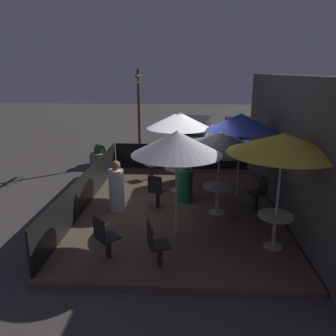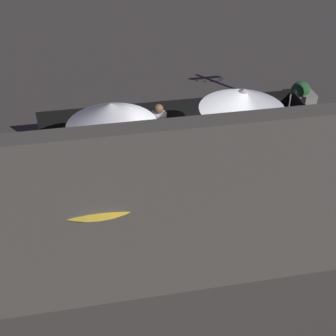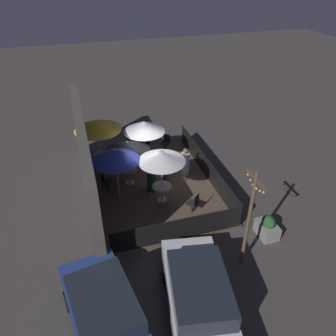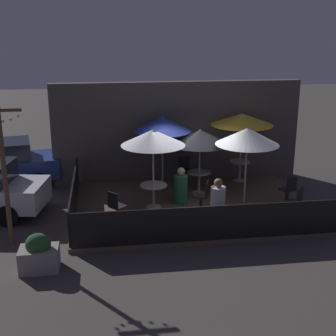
% 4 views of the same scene
% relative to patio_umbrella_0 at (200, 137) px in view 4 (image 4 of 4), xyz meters
% --- Properties ---
extents(ground_plane, '(60.00, 60.00, 0.00)m').
position_rel_patio_umbrella_0_xyz_m(ground_plane, '(-0.44, -1.01, -2.03)').
color(ground_plane, '#423D3A').
extents(patio_deck, '(7.27, 5.22, 0.12)m').
position_rel_patio_umbrella_0_xyz_m(patio_deck, '(-0.44, -1.01, -1.97)').
color(patio_deck, brown).
rests_on(patio_deck, ground_plane).
extents(building_wall, '(8.87, 0.36, 3.62)m').
position_rel_patio_umbrella_0_xyz_m(building_wall, '(-0.44, 1.83, -0.23)').
color(building_wall, '#4C4742').
rests_on(building_wall, ground_plane).
extents(fence_front, '(7.07, 0.05, 0.95)m').
position_rel_patio_umbrella_0_xyz_m(fence_front, '(-0.44, -3.57, -1.44)').
color(fence_front, black).
rests_on(fence_front, patio_deck).
extents(fence_side_left, '(0.05, 5.02, 0.95)m').
position_rel_patio_umbrella_0_xyz_m(fence_side_left, '(-4.04, -1.01, -1.44)').
color(fence_side_left, black).
rests_on(fence_side_left, patio_deck).
extents(patio_umbrella_0, '(1.99, 1.99, 2.15)m').
position_rel_patio_umbrella_0_xyz_m(patio_umbrella_0, '(0.00, 0.00, 0.00)').
color(patio_umbrella_0, '#B2B2B7').
rests_on(patio_umbrella_0, patio_deck).
extents(patio_umbrella_1, '(1.92, 1.92, 2.44)m').
position_rel_patio_umbrella_0_xyz_m(patio_umbrella_1, '(-1.64, -1.07, 0.28)').
color(patio_umbrella_1, '#B2B2B7').
rests_on(patio_umbrella_1, patio_deck).
extents(patio_umbrella_2, '(2.18, 2.18, 2.45)m').
position_rel_patio_umbrella_0_xyz_m(patio_umbrella_2, '(1.70, 1.05, 0.33)').
color(patio_umbrella_2, '#B2B2B7').
rests_on(patio_umbrella_2, patio_deck).
extents(patio_umbrella_3, '(1.96, 1.96, 2.39)m').
position_rel_patio_umbrella_0_xyz_m(patio_umbrella_3, '(1.25, -1.04, 0.22)').
color(patio_umbrella_3, '#B2B2B7').
rests_on(patio_umbrella_3, patio_deck).
extents(patio_umbrella_4, '(1.94, 1.94, 2.47)m').
position_rel_patio_umbrella_0_xyz_m(patio_umbrella_4, '(-1.14, 0.68, 0.32)').
color(patio_umbrella_4, '#B2B2B7').
rests_on(patio_umbrella_4, patio_deck).
extents(dining_table_0, '(0.77, 0.77, 0.74)m').
position_rel_patio_umbrella_0_xyz_m(dining_table_0, '(0.00, 0.00, -1.33)').
color(dining_table_0, '#9E998E').
rests_on(dining_table_0, patio_deck).
extents(dining_table_1, '(0.82, 0.82, 0.73)m').
position_rel_patio_umbrella_0_xyz_m(dining_table_1, '(-1.64, -1.07, -1.34)').
color(dining_table_1, '#9E998E').
rests_on(dining_table_1, patio_deck).
extents(dining_table_2, '(0.73, 0.73, 0.74)m').
position_rel_patio_umbrella_0_xyz_m(dining_table_2, '(1.70, 1.05, -1.34)').
color(dining_table_2, '#9E998E').
rests_on(dining_table_2, patio_deck).
extents(patio_chair_0, '(0.56, 0.56, 0.92)m').
position_rel_patio_umbrella_0_xyz_m(patio_chair_0, '(-2.81, -2.06, -1.41)').
color(patio_chair_0, black).
rests_on(patio_chair_0, patio_deck).
extents(patio_chair_1, '(0.51, 0.51, 0.91)m').
position_rel_patio_umbrella_0_xyz_m(patio_chair_1, '(2.57, -1.37, -1.42)').
color(patio_chair_1, black).
rests_on(patio_chair_1, patio_deck).
extents(patio_chair_2, '(0.57, 0.57, 0.91)m').
position_rel_patio_umbrella_0_xyz_m(patio_chair_2, '(2.36, -2.40, -1.42)').
color(patio_chair_2, black).
rests_on(patio_chair_2, patio_deck).
extents(patio_chair_3, '(0.52, 0.52, 0.95)m').
position_rel_patio_umbrella_0_xyz_m(patio_chair_3, '(-0.21, -1.61, -1.39)').
color(patio_chair_3, black).
rests_on(patio_chair_3, patio_deck).
extents(patio_chair_4, '(0.48, 0.48, 0.92)m').
position_rel_patio_umbrella_0_xyz_m(patio_chair_4, '(-0.27, 1.13, -1.41)').
color(patio_chair_4, black).
rests_on(patio_chair_4, patio_deck).
extents(patron_0, '(0.58, 0.58, 1.17)m').
position_rel_patio_umbrella_0_xyz_m(patron_0, '(-0.76, -0.85, -1.40)').
color(patron_0, '#236642').
rests_on(patron_0, patio_deck).
extents(patron_1, '(0.50, 0.50, 1.37)m').
position_rel_patio_umbrella_0_xyz_m(patron_1, '(-0.03, -2.66, -1.30)').
color(patron_1, silver).
rests_on(patron_1, patio_deck).
extents(planter_box, '(0.90, 0.63, 0.92)m').
position_rel_patio_umbrella_0_xyz_m(planter_box, '(-4.68, -4.32, -1.64)').
color(planter_box, gray).
rests_on(planter_box, ground_plane).
extents(light_post, '(1.10, 0.12, 3.78)m').
position_rel_patio_umbrella_0_xyz_m(light_post, '(-5.58, -2.82, 0.09)').
color(light_post, brown).
rests_on(light_post, ground_plane).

